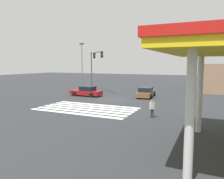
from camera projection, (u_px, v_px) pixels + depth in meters
name	position (u px, v px, depth m)	size (l,w,h in m)	color
ground_plane	(112.00, 100.00, 28.10)	(136.61, 136.61, 0.00)	#2B2D30
crosswalk_markings	(86.00, 109.00, 22.40)	(10.04, 5.35, 0.01)	silver
traffic_signal_mast	(94.00, 63.00, 35.19)	(4.49, 4.49, 6.60)	#47474C
car_0	(86.00, 92.00, 31.19)	(4.65, 2.01, 1.41)	maroon
car_2	(146.00, 92.00, 30.14)	(2.36, 4.77, 1.39)	brown
pedestrian	(152.00, 108.00, 18.52)	(0.41, 0.41, 1.53)	#38383D
street_light_pole_a	(198.00, 63.00, 32.06)	(0.80, 0.36, 7.86)	slate
street_light_pole_b	(82.00, 62.00, 41.20)	(0.80, 0.36, 8.43)	slate
fire_hydrant	(94.00, 89.00, 36.36)	(0.22, 0.22, 0.86)	red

